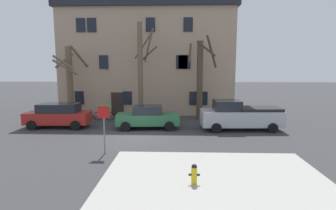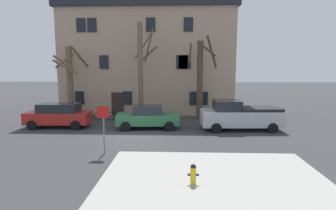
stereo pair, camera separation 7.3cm
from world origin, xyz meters
name	(u,v)px [view 2 (the right image)]	position (x,y,z in m)	size (l,w,h in m)	color
ground_plane	(133,137)	(0.00, 0.00, 0.00)	(120.00, 120.00, 0.00)	#38383A
sidewalk_slab	(214,180)	(4.27, -6.56, 0.06)	(8.84, 6.53, 0.12)	#A8A59E
building_main	(149,50)	(-0.13, 11.27, 6.03)	(16.46, 7.74, 11.87)	tan
tree_bare_near	(70,80)	(-6.37, 6.18, 3.32)	(2.70, 2.68, 6.11)	brown
tree_bare_mid	(141,70)	(-0.20, 5.53, 4.16)	(2.03, 1.77, 7.91)	brown
tree_bare_far	(200,77)	(4.63, 5.99, 3.53)	(2.45, 2.41, 6.80)	#4C3D2D
car_red_wagon	(59,115)	(-5.89, 2.58, 0.92)	(4.59, 2.05, 1.76)	#AD231E
car_green_sedan	(148,117)	(0.67, 2.49, 0.83)	(4.54, 2.20, 1.65)	#2D6B42
pickup_truck_silver	(240,116)	(7.20, 2.36, 1.01)	(5.65, 2.38, 2.10)	#B7BABF
fire_hydrant	(193,174)	(3.44, -7.04, 0.52)	(0.42, 0.22, 0.77)	gold
street_sign_pole	(103,120)	(-0.92, -3.31, 1.77)	(0.76, 0.07, 2.51)	slate
bicycle_leaning	(104,116)	(-3.29, 5.30, 0.37)	(1.75, 0.10, 1.03)	black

